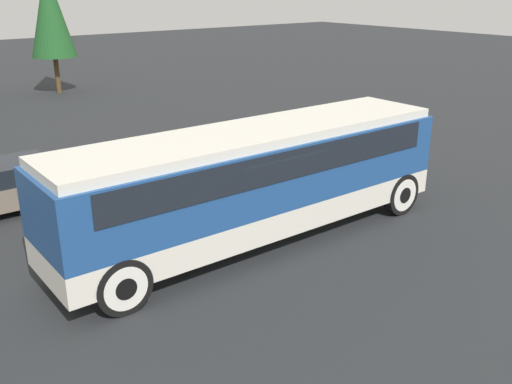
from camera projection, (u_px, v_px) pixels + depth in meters
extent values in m
plane|color=#26282B|center=(256.00, 240.00, 14.65)|extent=(120.00, 120.00, 0.00)
cube|color=silver|center=(256.00, 210.00, 14.36)|extent=(10.61, 2.41, 0.66)
cube|color=navy|center=(256.00, 168.00, 13.98)|extent=(10.61, 2.41, 1.55)
cube|color=black|center=(256.00, 154.00, 13.85)|extent=(9.33, 2.45, 0.70)
cube|color=silver|center=(256.00, 133.00, 13.67)|extent=(10.40, 2.22, 0.22)
cube|color=navy|center=(392.00, 143.00, 17.01)|extent=(0.36, 2.31, 1.77)
cylinder|color=black|center=(401.00, 194.00, 16.12)|extent=(1.20, 0.28, 1.20)
cylinder|color=silver|center=(401.00, 194.00, 16.12)|extent=(0.94, 0.30, 0.94)
cylinder|color=black|center=(401.00, 194.00, 16.12)|extent=(0.46, 0.32, 0.46)
cylinder|color=black|center=(345.00, 174.00, 17.75)|extent=(1.20, 0.28, 1.20)
cylinder|color=silver|center=(345.00, 174.00, 17.75)|extent=(0.94, 0.30, 0.94)
cylinder|color=black|center=(345.00, 174.00, 17.75)|extent=(0.46, 0.32, 0.46)
cylinder|color=black|center=(123.00, 286.00, 11.25)|extent=(1.20, 0.28, 1.20)
cylinder|color=silver|center=(123.00, 286.00, 11.25)|extent=(0.94, 0.30, 0.94)
cylinder|color=black|center=(123.00, 286.00, 11.25)|extent=(0.46, 0.32, 0.46)
cylinder|color=black|center=(81.00, 248.00, 12.87)|extent=(1.20, 0.28, 1.20)
cylinder|color=silver|center=(81.00, 248.00, 12.87)|extent=(0.94, 0.30, 0.94)
cylinder|color=black|center=(81.00, 248.00, 12.87)|extent=(0.46, 0.32, 0.46)
cube|color=silver|center=(180.00, 164.00, 18.88)|extent=(4.70, 1.84, 0.59)
cube|color=black|center=(174.00, 148.00, 18.57)|extent=(2.44, 1.65, 0.57)
cylinder|color=black|center=(240.00, 166.00, 19.41)|extent=(0.70, 0.22, 0.70)
cylinder|color=black|center=(240.00, 166.00, 19.41)|extent=(0.26, 0.26, 0.26)
cylinder|color=black|center=(213.00, 155.00, 20.64)|extent=(0.70, 0.22, 0.70)
cylinder|color=black|center=(213.00, 155.00, 20.64)|extent=(0.26, 0.26, 0.26)
cylinder|color=black|center=(141.00, 189.00, 17.27)|extent=(0.70, 0.22, 0.70)
cylinder|color=black|center=(141.00, 189.00, 17.27)|extent=(0.26, 0.26, 0.26)
cylinder|color=black|center=(117.00, 175.00, 18.50)|extent=(0.70, 0.22, 0.70)
cylinder|color=black|center=(117.00, 175.00, 18.50)|extent=(0.26, 0.26, 0.26)
cube|color=#7A6B5B|center=(17.00, 189.00, 16.57)|extent=(4.18, 1.85, 0.63)
cube|color=black|center=(8.00, 171.00, 16.28)|extent=(2.18, 1.67, 0.54)
cylinder|color=black|center=(82.00, 192.00, 16.95)|extent=(0.70, 0.22, 0.70)
cylinder|color=black|center=(82.00, 192.00, 16.95)|extent=(0.27, 0.26, 0.27)
cylinder|color=black|center=(62.00, 178.00, 18.19)|extent=(0.70, 0.22, 0.70)
cylinder|color=black|center=(62.00, 178.00, 18.19)|extent=(0.27, 0.26, 0.27)
cylinder|color=brown|center=(57.00, 75.00, 33.55)|extent=(0.28, 0.28, 2.11)
cone|color=#1E5123|center=(50.00, 12.00, 32.31)|extent=(2.55, 2.55, 5.00)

